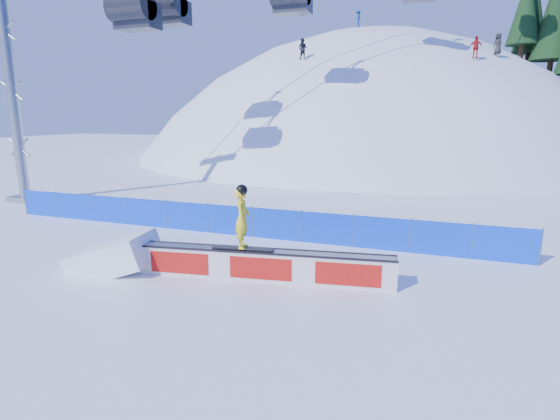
% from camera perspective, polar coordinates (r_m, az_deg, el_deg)
% --- Properties ---
extents(ground, '(160.00, 160.00, 0.00)m').
position_cam_1_polar(ground, '(14.13, -14.66, -7.74)').
color(ground, white).
rests_on(ground, ground).
extents(snow_hill, '(64.00, 64.00, 64.00)m').
position_cam_1_polar(snow_hill, '(58.06, 10.80, -10.97)').
color(snow_hill, white).
rests_on(snow_hill, ground).
extents(safety_fence, '(22.05, 0.05, 1.30)m').
position_cam_1_polar(safety_fence, '(17.67, -6.56, -1.33)').
color(safety_fence, '#073BE8').
rests_on(safety_fence, ground).
extents(rail_box, '(7.65, 1.68, 0.92)m').
position_cam_1_polar(rail_box, '(12.87, -2.32, -7.19)').
color(rail_box, silver).
rests_on(rail_box, ground).
extents(snow_ramp, '(2.88, 2.04, 1.66)m').
position_cam_1_polar(snow_ramp, '(14.83, -20.75, -7.19)').
color(snow_ramp, white).
rests_on(snow_ramp, ground).
extents(snowboarder, '(1.85, 0.73, 1.90)m').
position_cam_1_polar(snowboarder, '(12.62, -4.95, -0.99)').
color(snowboarder, black).
rests_on(snowboarder, rail_box).
extents(distant_skiers, '(16.10, 11.84, 6.08)m').
position_cam_1_polar(distant_skiers, '(42.52, 14.59, 21.16)').
color(distant_skiers, black).
rests_on(distant_skiers, ground).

